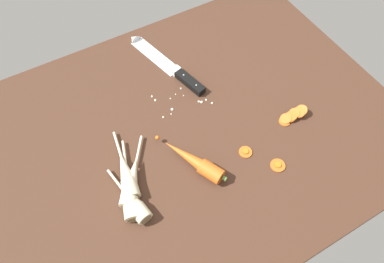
{
  "coord_description": "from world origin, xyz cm",
  "views": [
    {
      "loc": [
        -26.41,
        -48.25,
        85.39
      ],
      "look_at": [
        0.0,
        -2.0,
        1.5
      ],
      "focal_mm": 33.35,
      "sensor_mm": 36.0,
      "label": 1
    }
  ],
  "objects_px": {
    "chefs_knife": "(164,62)",
    "whole_carrot": "(195,161)",
    "parsnip_back": "(133,202)",
    "carrot_slice_stray_mid": "(246,152)",
    "parsnip_mid_right": "(132,181)",
    "carrot_slice_stack": "(293,116)",
    "carrot_slice_stray_near": "(278,165)",
    "parsnip_mid_left": "(126,174)",
    "parsnip_front": "(129,191)"
  },
  "relations": [
    {
      "from": "whole_carrot",
      "to": "carrot_slice_stray_near",
      "type": "distance_m",
      "value": 0.22
    },
    {
      "from": "chefs_knife",
      "to": "parsnip_front",
      "type": "relative_size",
      "value": 1.52
    },
    {
      "from": "parsnip_mid_left",
      "to": "parsnip_back",
      "type": "bearing_deg",
      "value": -102.56
    },
    {
      "from": "chefs_knife",
      "to": "whole_carrot",
      "type": "xyz_separation_m",
      "value": [
        -0.1,
        -0.37,
        0.01
      ]
    },
    {
      "from": "carrot_slice_stray_mid",
      "to": "carrot_slice_stray_near",
      "type": "bearing_deg",
      "value": -55.89
    },
    {
      "from": "parsnip_front",
      "to": "parsnip_mid_right",
      "type": "bearing_deg",
      "value": 52.19
    },
    {
      "from": "whole_carrot",
      "to": "carrot_slice_stray_near",
      "type": "bearing_deg",
      "value": -30.33
    },
    {
      "from": "parsnip_back",
      "to": "parsnip_mid_left",
      "type": "bearing_deg",
      "value": 77.44
    },
    {
      "from": "whole_carrot",
      "to": "carrot_slice_stray_mid",
      "type": "bearing_deg",
      "value": -14.26
    },
    {
      "from": "parsnip_mid_right",
      "to": "carrot_slice_stack",
      "type": "bearing_deg",
      "value": -4.32
    },
    {
      "from": "chefs_knife",
      "to": "carrot_slice_stray_near",
      "type": "xyz_separation_m",
      "value": [
        0.1,
        -0.48,
        -0.0
      ]
    },
    {
      "from": "carrot_slice_stack",
      "to": "carrot_slice_stray_near",
      "type": "relative_size",
      "value": 2.23
    },
    {
      "from": "parsnip_mid_right",
      "to": "parsnip_back",
      "type": "relative_size",
      "value": 1.04
    },
    {
      "from": "carrot_slice_stack",
      "to": "carrot_slice_stray_near",
      "type": "height_order",
      "value": "carrot_slice_stack"
    },
    {
      "from": "parsnip_front",
      "to": "parsnip_mid_left",
      "type": "relative_size",
      "value": 1.07
    },
    {
      "from": "chefs_knife",
      "to": "parsnip_mid_right",
      "type": "distance_m",
      "value": 0.43
    },
    {
      "from": "parsnip_front",
      "to": "whole_carrot",
      "type": "bearing_deg",
      "value": -2.76
    },
    {
      "from": "chefs_knife",
      "to": "parsnip_back",
      "type": "height_order",
      "value": "parsnip_back"
    },
    {
      "from": "parsnip_front",
      "to": "parsnip_back",
      "type": "xyz_separation_m",
      "value": [
        -0.0,
        -0.03,
        0.0
      ]
    },
    {
      "from": "parsnip_back",
      "to": "whole_carrot",
      "type": "bearing_deg",
      "value": 6.59
    },
    {
      "from": "whole_carrot",
      "to": "carrot_slice_stray_mid",
      "type": "relative_size",
      "value": 5.71
    },
    {
      "from": "parsnip_mid_left",
      "to": "whole_carrot",
      "type": "bearing_deg",
      "value": -17.87
    },
    {
      "from": "parsnip_front",
      "to": "chefs_knife",
      "type": "bearing_deg",
      "value": 51.89
    },
    {
      "from": "chefs_knife",
      "to": "carrot_slice_stray_mid",
      "type": "bearing_deg",
      "value": -83.89
    },
    {
      "from": "chefs_knife",
      "to": "parsnip_mid_left",
      "type": "relative_size",
      "value": 1.63
    },
    {
      "from": "carrot_slice_stack",
      "to": "parsnip_front",
      "type": "bearing_deg",
      "value": 178.23
    },
    {
      "from": "parsnip_back",
      "to": "carrot_slice_stack",
      "type": "relative_size",
      "value": 1.98
    },
    {
      "from": "chefs_knife",
      "to": "carrot_slice_stack",
      "type": "bearing_deg",
      "value": -58.94
    },
    {
      "from": "parsnip_mid_left",
      "to": "carrot_slice_stray_mid",
      "type": "height_order",
      "value": "parsnip_mid_left"
    },
    {
      "from": "carrot_slice_stray_mid",
      "to": "parsnip_front",
      "type": "bearing_deg",
      "value": 172.21
    },
    {
      "from": "carrot_slice_stray_near",
      "to": "whole_carrot",
      "type": "bearing_deg",
      "value": 149.67
    },
    {
      "from": "whole_carrot",
      "to": "parsnip_front",
      "type": "height_order",
      "value": "whole_carrot"
    },
    {
      "from": "parsnip_back",
      "to": "carrot_slice_stray_mid",
      "type": "bearing_deg",
      "value": -2.38
    },
    {
      "from": "whole_carrot",
      "to": "parsnip_mid_left",
      "type": "relative_size",
      "value": 0.98
    },
    {
      "from": "whole_carrot",
      "to": "carrot_slice_stray_near",
      "type": "height_order",
      "value": "whole_carrot"
    },
    {
      "from": "chefs_knife",
      "to": "carrot_slice_stray_mid",
      "type": "xyz_separation_m",
      "value": [
        0.04,
        -0.4,
        -0.0
      ]
    },
    {
      "from": "carrot_slice_stray_near",
      "to": "carrot_slice_stray_mid",
      "type": "bearing_deg",
      "value": 124.11
    },
    {
      "from": "chefs_knife",
      "to": "carrot_slice_stray_mid",
      "type": "relative_size",
      "value": 9.49
    },
    {
      "from": "carrot_slice_stack",
      "to": "carrot_slice_stray_mid",
      "type": "height_order",
      "value": "carrot_slice_stack"
    },
    {
      "from": "whole_carrot",
      "to": "parsnip_front",
      "type": "bearing_deg",
      "value": 177.24
    },
    {
      "from": "parsnip_back",
      "to": "parsnip_mid_right",
      "type": "bearing_deg",
      "value": 68.42
    },
    {
      "from": "parsnip_front",
      "to": "carrot_slice_stray_near",
      "type": "relative_size",
      "value": 5.66
    },
    {
      "from": "chefs_knife",
      "to": "whole_carrot",
      "type": "height_order",
      "value": "whole_carrot"
    },
    {
      "from": "chefs_knife",
      "to": "parsnip_mid_right",
      "type": "bearing_deg",
      "value": -128.13
    },
    {
      "from": "carrot_slice_stray_near",
      "to": "parsnip_mid_left",
      "type": "bearing_deg",
      "value": 155.25
    },
    {
      "from": "parsnip_front",
      "to": "parsnip_mid_left",
      "type": "xyz_separation_m",
      "value": [
        0.01,
        0.05,
        0.0
      ]
    },
    {
      "from": "chefs_knife",
      "to": "parsnip_front",
      "type": "distance_m",
      "value": 0.46
    },
    {
      "from": "parsnip_front",
      "to": "carrot_slice_stray_near",
      "type": "xyz_separation_m",
      "value": [
        0.38,
        -0.12,
        -0.02
      ]
    },
    {
      "from": "parsnip_front",
      "to": "carrot_slice_stack",
      "type": "height_order",
      "value": "parsnip_front"
    },
    {
      "from": "chefs_knife",
      "to": "parsnip_mid_left",
      "type": "bearing_deg",
      "value": -130.67
    }
  ]
}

